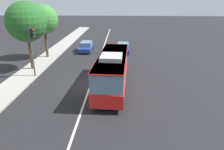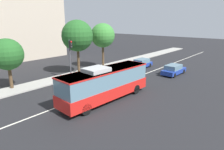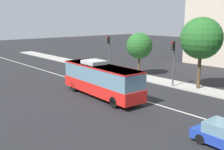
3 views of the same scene
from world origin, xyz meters
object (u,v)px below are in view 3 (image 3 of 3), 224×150
object	(u,v)px
traffic_light_near_corner	(109,48)
street_tree_kerbside_left	(201,38)
traffic_light_mid_block	(173,56)
transit_bus	(101,79)
street_tree_kerbside_right	(139,46)

from	to	relation	value
traffic_light_near_corner	street_tree_kerbside_left	distance (m)	13.59
street_tree_kerbside_left	traffic_light_mid_block	bearing A→B (deg)	-150.03
transit_bus	traffic_light_near_corner	bearing A→B (deg)	139.11
transit_bus	street_tree_kerbside_left	xyz separation A→B (m)	(4.73, 9.64, 3.68)
transit_bus	street_tree_kerbside_right	xyz separation A→B (m)	(-4.63, 10.29, 2.18)
traffic_light_near_corner	traffic_light_mid_block	bearing A→B (deg)	93.16
transit_bus	traffic_light_mid_block	xyz separation A→B (m)	(2.32, 8.25, 1.75)
traffic_light_near_corner	street_tree_kerbside_left	bearing A→B (deg)	99.22
transit_bus	street_tree_kerbside_right	distance (m)	11.49
traffic_light_near_corner	street_tree_kerbside_left	world-z (taller)	street_tree_kerbside_left
transit_bus	traffic_light_mid_block	distance (m)	8.74
transit_bus	traffic_light_near_corner	distance (m)	12.17
street_tree_kerbside_right	street_tree_kerbside_left	bearing A→B (deg)	-3.95
traffic_light_mid_block	transit_bus	bearing A→B (deg)	-15.08
street_tree_kerbside_left	street_tree_kerbside_right	bearing A→B (deg)	176.05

